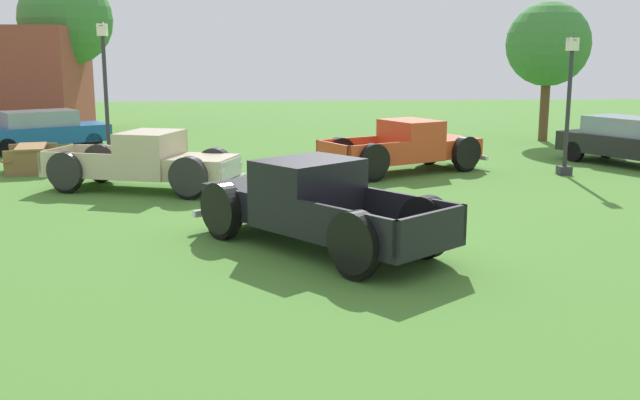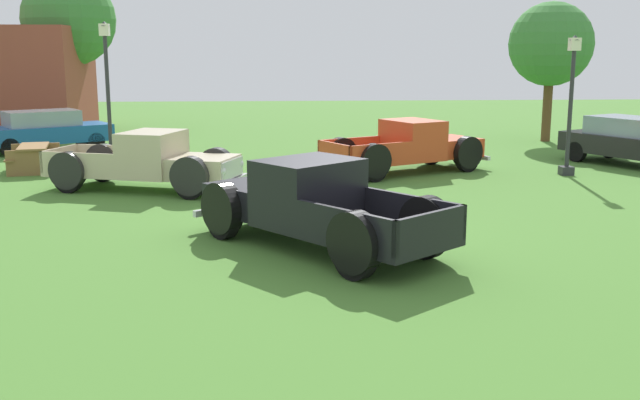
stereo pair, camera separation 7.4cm
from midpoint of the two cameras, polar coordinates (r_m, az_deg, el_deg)
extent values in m
plane|color=#477A2D|center=(14.20, 1.13, -2.92)|extent=(80.00, 80.00, 0.00)
cube|color=black|center=(14.58, -4.65, 0.19)|extent=(2.23, 2.23, 0.58)
cube|color=silver|center=(15.21, -6.55, 0.62)|extent=(1.15, 0.96, 0.48)
sphere|color=silver|center=(14.83, -8.47, 0.40)|extent=(0.21, 0.21, 0.21)
sphere|color=silver|center=(15.57, -4.63, 1.02)|extent=(0.21, 0.21, 0.21)
cube|color=black|center=(13.43, -0.76, 0.61)|extent=(2.22, 2.16, 1.20)
cube|color=#8C9EA8|center=(13.85, -2.55, 2.05)|extent=(1.20, 0.99, 0.53)
cube|color=black|center=(12.32, 4.85, -3.04)|extent=(2.75, 2.81, 0.10)
cube|color=black|center=(11.65, 2.13, -2.13)|extent=(1.46, 1.76, 0.58)
cube|color=black|center=(12.86, 7.37, -0.92)|extent=(1.46, 1.76, 0.58)
cube|color=black|center=(11.58, 8.77, -2.34)|extent=(1.41, 1.18, 0.58)
cylinder|color=black|center=(14.13, -7.42, -1.43)|extent=(0.68, 0.76, 0.80)
cylinder|color=#B7B7BC|center=(14.12, -7.45, -1.44)|extent=(0.40, 0.41, 0.32)
cylinder|color=black|center=(14.08, -7.44, -0.64)|extent=(0.86, 0.96, 1.01)
cylinder|color=black|center=(15.19, -2.04, -0.43)|extent=(0.68, 0.76, 0.80)
cylinder|color=#B7B7BC|center=(15.20, -2.01, -0.43)|extent=(0.40, 0.41, 0.32)
cylinder|color=black|center=(15.15, -2.04, 0.31)|extent=(0.86, 0.96, 1.01)
cylinder|color=black|center=(11.54, 2.88, -4.28)|extent=(0.68, 0.76, 0.80)
cylinder|color=#B7B7BC|center=(11.53, 2.85, -4.29)|extent=(0.40, 0.41, 0.32)
cylinder|color=black|center=(11.49, 2.89, -3.32)|extent=(0.86, 0.96, 1.01)
cylinder|color=black|center=(12.83, 8.36, -2.78)|extent=(0.68, 0.76, 0.80)
cylinder|color=#B7B7BC|center=(12.83, 8.38, -2.77)|extent=(0.40, 0.41, 0.32)
cylinder|color=black|center=(12.78, 8.38, -1.91)|extent=(0.86, 0.96, 1.01)
cube|color=silver|center=(15.31, -6.61, -0.56)|extent=(1.54, 1.29, 0.13)
cube|color=#C6B793|center=(18.77, -8.90, 2.51)|extent=(1.90, 1.91, 0.55)
cube|color=silver|center=(18.48, -6.71, 2.43)|extent=(0.49, 1.31, 0.46)
sphere|color=silver|center=(19.04, -6.11, 2.80)|extent=(0.20, 0.20, 0.20)
sphere|color=silver|center=(17.93, -7.47, 2.22)|extent=(0.20, 0.20, 0.20)
cube|color=#C6B793|center=(19.32, -12.75, 3.52)|extent=(1.76, 1.99, 1.15)
cube|color=#8C9EA8|center=(19.02, -11.14, 4.23)|extent=(0.49, 1.38, 0.50)
cube|color=#C6B793|center=(20.22, -16.97, 2.14)|extent=(2.51, 2.24, 0.10)
cube|color=#C6B793|center=(20.85, -15.89, 3.37)|extent=(2.01, 0.73, 0.55)
cube|color=#C6B793|center=(19.51, -18.23, 2.71)|extent=(2.01, 0.73, 0.55)
cube|color=#C6B793|center=(20.71, -19.41, 3.11)|extent=(0.60, 1.61, 0.55)
cylinder|color=black|center=(19.58, -7.91, 2.09)|extent=(0.79, 0.45, 0.76)
cylinder|color=#B7B7BC|center=(19.58, -7.90, 2.10)|extent=(0.36, 0.32, 0.30)
cylinder|color=black|center=(19.55, -7.93, 2.65)|extent=(1.00, 0.57, 0.96)
cylinder|color=black|center=(18.06, -9.92, 1.25)|extent=(0.79, 0.45, 0.76)
cylinder|color=#B7B7BC|center=(18.05, -9.93, 1.24)|extent=(0.36, 0.32, 0.30)
cylinder|color=black|center=(18.03, -9.94, 1.85)|extent=(1.00, 0.57, 0.96)
cylinder|color=black|center=(21.06, -16.37, 2.39)|extent=(0.79, 0.45, 0.76)
cylinder|color=#B7B7BC|center=(21.07, -16.35, 2.40)|extent=(0.36, 0.32, 0.30)
cylinder|color=black|center=(21.04, -16.40, 2.91)|extent=(1.00, 0.57, 0.96)
cylinder|color=black|center=(19.66, -18.84, 1.63)|extent=(0.79, 0.45, 0.76)
cylinder|color=#B7B7BC|center=(19.65, -18.86, 1.62)|extent=(0.36, 0.32, 0.30)
cylinder|color=black|center=(19.63, -18.88, 2.18)|extent=(1.00, 0.57, 0.96)
cube|color=silver|center=(18.52, -6.57, 1.47)|extent=(0.67, 1.76, 0.12)
cube|color=#D14723|center=(22.92, 10.04, 4.09)|extent=(2.05, 2.05, 0.55)
cube|color=silver|center=(23.43, 11.48, 4.20)|extent=(0.68, 1.25, 0.47)
sphere|color=silver|center=(23.87, 10.46, 4.43)|extent=(0.20, 0.20, 0.20)
sphere|color=silver|center=(22.97, 12.48, 4.09)|extent=(0.20, 0.20, 0.20)
cube|color=#D14723|center=(21.99, 7.28, 4.67)|extent=(1.94, 2.10, 1.16)
cube|color=#8C9EA8|center=(22.34, 8.54, 5.40)|extent=(0.70, 1.31, 0.51)
cube|color=#D14723|center=(21.04, 3.57, 2.98)|extent=(2.65, 2.47, 0.10)
cube|color=#D14723|center=(21.66, 2.38, 4.11)|extent=(1.92, 1.04, 0.55)
cube|color=#D14723|center=(20.35, 4.87, 3.60)|extent=(1.92, 1.04, 0.55)
cube|color=#D14723|center=(20.44, 1.23, 3.68)|extent=(0.84, 1.54, 0.55)
cylinder|color=black|center=(23.59, 8.67, 3.67)|extent=(0.78, 0.55, 0.77)
cylinder|color=#B7B7BC|center=(23.60, 8.66, 3.67)|extent=(0.38, 0.36, 0.31)
cylinder|color=black|center=(23.57, 8.69, 4.13)|extent=(0.99, 0.69, 0.97)
cylinder|color=black|center=(22.33, 11.44, 3.13)|extent=(0.78, 0.55, 0.77)
cylinder|color=#B7B7BC|center=(22.32, 11.46, 3.13)|extent=(0.38, 0.36, 0.31)
cylinder|color=black|center=(22.30, 11.46, 3.63)|extent=(0.99, 0.69, 0.97)
cylinder|color=black|center=(21.61, 1.74, 3.08)|extent=(0.78, 0.55, 0.77)
cylinder|color=#B7B7BC|center=(21.62, 1.73, 3.09)|extent=(0.38, 0.36, 0.31)
cylinder|color=black|center=(21.58, 1.75, 3.59)|extent=(0.99, 0.69, 0.97)
cylinder|color=black|center=(20.22, 4.34, 2.48)|extent=(0.78, 0.55, 0.77)
cylinder|color=#B7B7BC|center=(20.22, 4.36, 2.48)|extent=(0.38, 0.36, 0.31)
cylinder|color=black|center=(20.19, 4.35, 3.02)|extent=(0.99, 0.69, 0.97)
cube|color=silver|center=(23.50, 11.52, 3.44)|extent=(0.93, 1.68, 0.12)
cube|color=#195699|center=(28.30, -20.33, 4.84)|extent=(4.65, 3.81, 0.59)
cube|color=#7F939E|center=(28.21, -20.70, 5.96)|extent=(2.87, 2.56, 0.55)
cylinder|color=black|center=(29.50, -17.93, 4.65)|extent=(0.64, 0.50, 0.63)
cylinder|color=black|center=(28.00, -16.93, 4.38)|extent=(0.64, 0.50, 0.63)
cylinder|color=black|center=(27.21, -22.85, 3.78)|extent=(0.64, 0.50, 0.63)
cube|color=black|center=(25.05, 23.32, 3.89)|extent=(3.71, 4.85, 0.62)
cube|color=#7F939E|center=(25.08, 23.14, 5.27)|extent=(2.54, 2.96, 0.56)
cylinder|color=black|center=(26.64, 21.63, 3.75)|extent=(0.48, 0.68, 0.66)
cylinder|color=black|center=(25.36, 19.37, 3.56)|extent=(0.48, 0.68, 0.66)
cube|color=#2D2D33|center=(22.54, 18.63, 2.17)|extent=(0.36, 0.36, 0.25)
cylinder|color=#2D2D33|center=(22.35, 18.92, 6.66)|extent=(0.12, 0.12, 3.29)
cube|color=#F2EACC|center=(22.29, 19.23, 11.34)|extent=(0.28, 0.28, 0.36)
cone|color=#2D2D33|center=(22.29, 19.26, 11.80)|extent=(0.32, 0.32, 0.14)
cube|color=#2D2D33|center=(23.74, -15.74, 2.78)|extent=(0.36, 0.36, 0.25)
cylinder|color=#2D2D33|center=(23.54, -16.01, 7.58)|extent=(0.12, 0.12, 3.73)
cube|color=#F2EACC|center=(23.50, -16.29, 12.55)|extent=(0.28, 0.28, 0.36)
cone|color=#2D2D33|center=(23.51, -16.31, 12.99)|extent=(0.32, 0.32, 0.14)
cube|color=olive|center=(23.50, -21.27, 3.89)|extent=(1.17, 1.93, 0.06)
cube|color=olive|center=(23.60, -22.67, 3.08)|extent=(0.66, 1.82, 0.05)
cube|color=olive|center=(23.49, -19.76, 3.25)|extent=(0.66, 1.82, 0.05)
cube|color=olive|center=(24.34, -21.05, 3.25)|extent=(1.38, 0.38, 0.75)
cube|color=olive|center=(22.76, -21.36, 2.71)|extent=(1.38, 0.38, 0.75)
cylinder|color=brown|center=(30.76, 17.26, 6.78)|extent=(0.36, 0.36, 2.58)
sphere|color=#3D7F38|center=(30.68, 17.55, 11.46)|extent=(3.26, 3.26, 3.26)
cylinder|color=brown|center=(35.46, -18.50, 7.90)|extent=(0.36, 0.36, 3.39)
sphere|color=#3D7F38|center=(35.45, -18.84, 13.12)|extent=(4.11, 4.11, 4.11)
camera|label=1|loc=(0.04, -89.84, 0.03)|focal=41.27mm
camera|label=2|loc=(0.04, 90.16, -0.03)|focal=41.27mm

